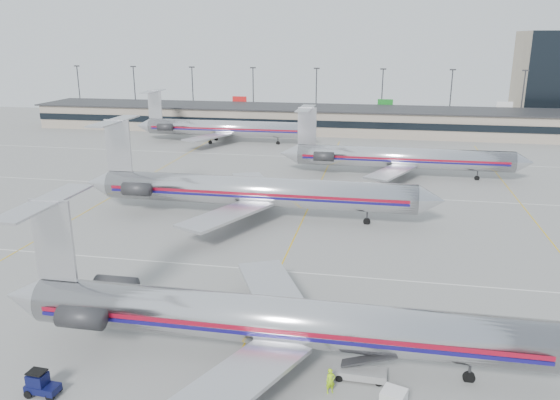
# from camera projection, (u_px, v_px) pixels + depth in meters

# --- Properties ---
(ground) EXTENTS (260.00, 260.00, 0.00)m
(ground) POSITION_uv_depth(u_px,v_px,m) (257.00, 318.00, 46.73)
(ground) COLOR gray
(ground) RESTS_ON ground
(apron_markings) EXTENTS (160.00, 0.15, 0.02)m
(apron_markings) POSITION_uv_depth(u_px,v_px,m) (279.00, 271.00, 56.14)
(apron_markings) COLOR silver
(apron_markings) RESTS_ON ground
(terminal) EXTENTS (162.00, 17.00, 6.25)m
(terminal) POSITION_uv_depth(u_px,v_px,m) (344.00, 120.00, 138.09)
(terminal) COLOR gray
(terminal) RESTS_ON ground
(light_mast_row) EXTENTS (163.60, 0.40, 15.28)m
(light_mast_row) POSITION_uv_depth(u_px,v_px,m) (349.00, 93.00, 149.76)
(light_mast_row) COLOR #38383D
(light_mast_row) RESTS_ON ground
(jet_foreground) EXTENTS (44.46, 26.18, 11.64)m
(jet_foreground) POSITION_uv_depth(u_px,v_px,m) (269.00, 319.00, 39.66)
(jet_foreground) COLOR silver
(jet_foreground) RESTS_ON ground
(jet_second_row) EXTENTS (48.51, 28.56, 12.70)m
(jet_second_row) POSITION_uv_depth(u_px,v_px,m) (249.00, 191.00, 72.05)
(jet_second_row) COLOR silver
(jet_second_row) RESTS_ON ground
(jet_third_row) EXTENTS (42.72, 26.27, 11.68)m
(jet_third_row) POSITION_uv_depth(u_px,v_px,m) (398.00, 157.00, 93.54)
(jet_third_row) COLOR silver
(jet_third_row) RESTS_ON ground
(jet_back_row) EXTENTS (42.57, 26.18, 11.64)m
(jet_back_row) POSITION_uv_depth(u_px,v_px,m) (221.00, 128.00, 124.53)
(jet_back_row) COLOR silver
(jet_back_row) RESTS_ON ground
(tug_left) EXTENTS (2.27, 1.24, 1.79)m
(tug_left) POSITION_uv_depth(u_px,v_px,m) (41.00, 384.00, 36.43)
(tug_left) COLOR #090C35
(tug_left) RESTS_ON ground
(belt_loader) EXTENTS (4.47, 1.45, 2.36)m
(belt_loader) POSITION_uv_depth(u_px,v_px,m) (361.00, 371.00, 38.17)
(belt_loader) COLOR gray
(belt_loader) RESTS_ON ground
(ramp_worker_near) EXTENTS (0.78, 0.68, 1.81)m
(ramp_worker_near) POSITION_uv_depth(u_px,v_px,m) (330.00, 381.00, 36.63)
(ramp_worker_near) COLOR #9ED814
(ramp_worker_near) RESTS_ON ground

